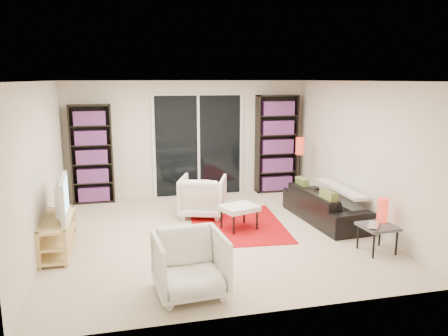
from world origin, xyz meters
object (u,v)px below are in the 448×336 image
(tv_stand, at_px, (58,234))
(floor_lamp, at_px, (300,153))
(ottoman, at_px, (239,209))
(side_table, at_px, (378,228))
(armchair_back, at_px, (203,196))
(bookshelf_right, at_px, (277,144))
(sofa, at_px, (325,205))
(armchair_front, at_px, (190,264))
(bookshelf_left, at_px, (92,154))

(tv_stand, relative_size, floor_lamp, 0.96)
(ottoman, distance_m, side_table, 2.16)
(armchair_back, distance_m, floor_lamp, 2.29)
(bookshelf_right, height_order, sofa, bookshelf_right)
(armchair_back, bearing_deg, floor_lamp, -143.64)
(bookshelf_right, relative_size, sofa, 1.11)
(bookshelf_right, bearing_deg, armchair_front, -121.17)
(armchair_front, distance_m, floor_lamp, 4.52)
(side_table, bearing_deg, ottoman, 140.28)
(side_table, height_order, floor_lamp, floor_lamp)
(sofa, height_order, side_table, sofa)
(side_table, bearing_deg, armchair_front, -167.30)
(tv_stand, height_order, side_table, tv_stand)
(armchair_back, bearing_deg, side_table, 152.96)
(bookshelf_left, height_order, tv_stand, bookshelf_left)
(armchair_back, height_order, armchair_front, armchair_back)
(bookshelf_right, distance_m, armchair_back, 2.43)
(bookshelf_left, xyz_separation_m, side_table, (4.07, -3.61, -0.62))
(tv_stand, bearing_deg, armchair_back, 27.33)
(armchair_front, bearing_deg, ottoman, 55.96)
(bookshelf_left, relative_size, ottoman, 2.83)
(side_table, xyz_separation_m, floor_lamp, (0.00, 2.87, 0.61))
(bookshelf_left, bearing_deg, armchair_back, -34.95)
(bookshelf_right, xyz_separation_m, tv_stand, (-4.21, -2.57, -0.79))
(tv_stand, height_order, armchair_front, armchair_front)
(bookshelf_left, xyz_separation_m, tv_stand, (-0.36, -2.57, -0.71))
(bookshelf_right, distance_m, floor_lamp, 0.78)
(bookshelf_left, distance_m, ottoman, 3.34)
(bookshelf_right, distance_m, armchair_front, 5.00)
(bookshelf_right, xyz_separation_m, sofa, (0.13, -2.14, -0.77))
(tv_stand, xyz_separation_m, armchair_back, (2.32, 1.20, 0.10))
(armchair_back, xyz_separation_m, ottoman, (0.45, -0.86, -0.02))
(armchair_front, relative_size, ottoman, 1.16)
(floor_lamp, bearing_deg, bookshelf_left, 169.75)
(bookshelf_right, height_order, floor_lamp, bookshelf_right)
(bookshelf_left, distance_m, bookshelf_right, 3.85)
(bookshelf_left, bearing_deg, ottoman, -42.78)
(floor_lamp, bearing_deg, tv_stand, -157.54)
(bookshelf_left, bearing_deg, armchair_front, -73.12)
(tv_stand, relative_size, armchair_front, 1.53)
(bookshelf_right, bearing_deg, bookshelf_left, 180.00)
(armchair_front, distance_m, side_table, 2.86)
(sofa, relative_size, side_table, 3.81)
(armchair_front, bearing_deg, side_table, 7.86)
(armchair_front, height_order, ottoman, armchair_front)
(sofa, relative_size, floor_lamp, 1.48)
(bookshelf_right, bearing_deg, tv_stand, -148.58)
(tv_stand, xyz_separation_m, ottoman, (2.77, 0.34, 0.08))
(bookshelf_right, relative_size, tv_stand, 1.71)
(sofa, height_order, armchair_front, armchair_front)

